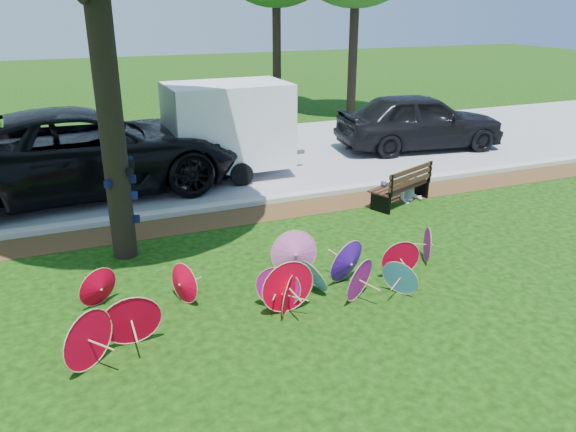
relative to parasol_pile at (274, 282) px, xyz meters
name	(u,v)px	position (x,y,z in m)	size (l,w,h in m)	color
ground	(307,321)	(0.28, -0.66, -0.38)	(90.00, 90.00, 0.00)	black
mulch_strip	(224,219)	(0.28, 3.84, -0.38)	(90.00, 1.00, 0.01)	#472D16
curb	(215,207)	(0.28, 4.54, -0.32)	(90.00, 0.30, 0.12)	#B7B5AD
street	(178,164)	(0.28, 8.69, -0.38)	(90.00, 8.00, 0.01)	gray
parasol_pile	(274,282)	(0.00, 0.00, 0.00)	(6.58, 2.15, 0.88)	#59A6E1
black_van	(87,151)	(-2.26, 6.95, 0.66)	(3.45, 7.48, 2.08)	black
dark_pickup	(420,121)	(7.87, 7.59, 0.52)	(2.13, 5.30, 1.80)	black
cargo_trailer	(228,125)	(1.38, 7.02, 1.01)	(3.13, 1.98, 2.79)	white
park_bench	(399,185)	(4.41, 3.32, 0.07)	(1.75, 0.67, 0.91)	black
person_left	(386,182)	(4.06, 3.37, 0.17)	(0.40, 0.26, 1.10)	#353849
person_right	(411,176)	(4.76, 3.37, 0.23)	(0.59, 0.46, 1.22)	silver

